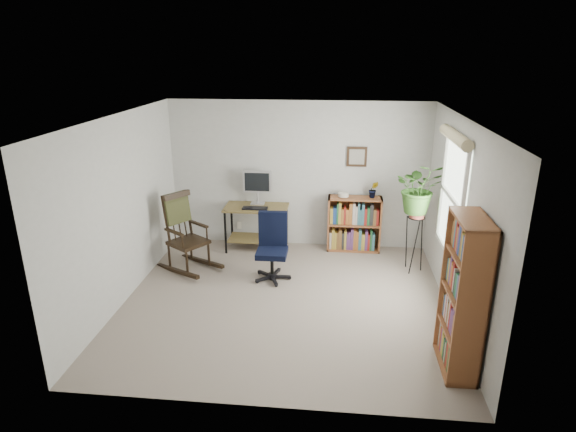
# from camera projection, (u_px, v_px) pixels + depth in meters

# --- Properties ---
(floor) EXTENTS (4.20, 4.00, 0.00)m
(floor) POSITION_uv_depth(u_px,v_px,m) (285.00, 301.00, 6.36)
(floor) COLOR gray
(floor) RESTS_ON ground
(ceiling) EXTENTS (4.20, 4.00, 0.00)m
(ceiling) POSITION_uv_depth(u_px,v_px,m) (284.00, 118.00, 5.57)
(ceiling) COLOR silver
(ceiling) RESTS_ON ground
(wall_back) EXTENTS (4.20, 0.00, 2.40)m
(wall_back) POSITION_uv_depth(u_px,v_px,m) (298.00, 175.00, 7.84)
(wall_back) COLOR beige
(wall_back) RESTS_ON ground
(wall_front) EXTENTS (4.20, 0.00, 2.40)m
(wall_front) POSITION_uv_depth(u_px,v_px,m) (259.00, 292.00, 4.09)
(wall_front) COLOR beige
(wall_front) RESTS_ON ground
(wall_left) EXTENTS (0.00, 4.00, 2.40)m
(wall_left) POSITION_uv_depth(u_px,v_px,m) (122.00, 210.00, 6.17)
(wall_left) COLOR beige
(wall_left) RESTS_ON ground
(wall_right) EXTENTS (0.00, 4.00, 2.40)m
(wall_right) POSITION_uv_depth(u_px,v_px,m) (459.00, 221.00, 5.76)
(wall_right) COLOR beige
(wall_right) RESTS_ON ground
(window) EXTENTS (0.12, 1.20, 1.50)m
(window) POSITION_uv_depth(u_px,v_px,m) (452.00, 198.00, 5.98)
(window) COLOR white
(window) RESTS_ON wall_right
(desk) EXTENTS (1.02, 0.56, 0.74)m
(desk) POSITION_uv_depth(u_px,v_px,m) (257.00, 228.00, 7.90)
(desk) COLOR brown
(desk) RESTS_ON floor
(monitor) EXTENTS (0.46, 0.16, 0.56)m
(monitor) POSITION_uv_depth(u_px,v_px,m) (257.00, 188.00, 7.82)
(monitor) COLOR #BABABF
(monitor) RESTS_ON desk
(keyboard) EXTENTS (0.40, 0.15, 0.02)m
(keyboard) POSITION_uv_depth(u_px,v_px,m) (255.00, 208.00, 7.66)
(keyboard) COLOR black
(keyboard) RESTS_ON desk
(office_chair) EXTENTS (0.56, 0.56, 0.98)m
(office_chair) POSITION_uv_depth(u_px,v_px,m) (272.00, 248.00, 6.80)
(office_chair) COLOR black
(office_chair) RESTS_ON floor
(rocking_chair) EXTENTS (1.18, 1.09, 1.18)m
(rocking_chair) POSITION_uv_depth(u_px,v_px,m) (188.00, 232.00, 7.10)
(rocking_chair) COLOR black
(rocking_chair) RESTS_ON floor
(low_bookshelf) EXTENTS (0.86, 0.29, 0.91)m
(low_bookshelf) POSITION_uv_depth(u_px,v_px,m) (354.00, 224.00, 7.83)
(low_bookshelf) COLOR brown
(low_bookshelf) RESTS_ON floor
(tall_bookshelf) EXTENTS (0.31, 0.72, 1.65)m
(tall_bookshelf) POSITION_uv_depth(u_px,v_px,m) (463.00, 296.00, 4.79)
(tall_bookshelf) COLOR brown
(tall_bookshelf) RESTS_ON floor
(plant_stand) EXTENTS (0.30, 0.30, 0.99)m
(plant_stand) POSITION_uv_depth(u_px,v_px,m) (414.00, 240.00, 7.07)
(plant_stand) COLOR black
(plant_stand) RESTS_ON floor
(spider_plant) EXTENTS (1.69, 1.88, 1.46)m
(spider_plant) POSITION_uv_depth(u_px,v_px,m) (422.00, 163.00, 6.69)
(spider_plant) COLOR #305D20
(spider_plant) RESTS_ON plant_stand
(potted_plant_small) EXTENTS (0.13, 0.24, 0.11)m
(potted_plant_small) POSITION_uv_depth(u_px,v_px,m) (373.00, 194.00, 7.65)
(potted_plant_small) COLOR #305D20
(potted_plant_small) RESTS_ON low_bookshelf
(framed_picture) EXTENTS (0.32, 0.04, 0.32)m
(framed_picture) POSITION_uv_depth(u_px,v_px,m) (357.00, 157.00, 7.62)
(framed_picture) COLOR black
(framed_picture) RESTS_ON wall_back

